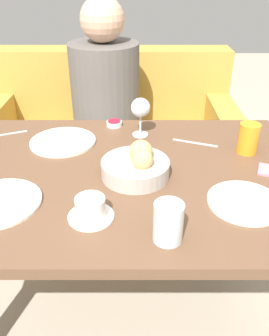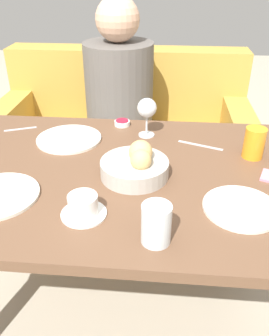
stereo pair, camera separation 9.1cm
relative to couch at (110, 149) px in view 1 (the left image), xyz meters
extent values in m
plane|color=#A89E89|center=(0.08, -0.98, -0.32)|extent=(10.00, 10.00, 0.00)
cube|color=brown|center=(0.08, -0.98, 0.41)|extent=(1.32, 0.87, 0.03)
cube|color=brown|center=(0.69, -0.59, 0.03)|extent=(0.06, 0.06, 0.72)
cube|color=#B28938|center=(0.00, -0.05, -0.10)|extent=(1.47, 0.70, 0.45)
cube|color=#B28938|center=(0.00, 0.20, 0.35)|extent=(1.47, 0.20, 0.45)
cube|color=#B28938|center=(-0.66, -0.05, 0.00)|extent=(0.14, 0.70, 0.65)
cube|color=#B28938|center=(0.66, -0.05, 0.00)|extent=(0.14, 0.70, 0.65)
cube|color=#23232D|center=(-0.01, -0.15, -0.10)|extent=(0.35, 0.47, 0.45)
cylinder|color=#5B5651|center=(-0.01, -0.15, 0.40)|extent=(0.36, 0.36, 0.55)
sphere|color=tan|center=(-0.01, -0.15, 0.79)|extent=(0.22, 0.22, 0.22)
cylinder|color=#B2ADA3|center=(0.15, -1.01, 0.45)|extent=(0.22, 0.22, 0.05)
sphere|color=tan|center=(0.17, -0.99, 0.50)|extent=(0.08, 0.08, 0.08)
sphere|color=tan|center=(0.18, -1.03, 0.50)|extent=(0.07, 0.07, 0.07)
cylinder|color=silver|center=(0.47, -1.16, 0.43)|extent=(0.22, 0.22, 0.01)
cylinder|color=silver|center=(-0.13, -0.77, 0.43)|extent=(0.25, 0.25, 0.01)
cylinder|color=orange|center=(0.56, -0.84, 0.48)|extent=(0.07, 0.07, 0.11)
cylinder|color=silver|center=(0.24, -1.31, 0.48)|extent=(0.08, 0.08, 0.11)
cylinder|color=silver|center=(0.17, -0.70, 0.43)|extent=(0.06, 0.06, 0.00)
cylinder|color=silver|center=(0.17, -0.70, 0.47)|extent=(0.01, 0.01, 0.07)
sphere|color=silver|center=(0.17, -0.70, 0.54)|extent=(0.08, 0.08, 0.08)
cylinder|color=white|center=(0.03, -1.23, 0.43)|extent=(0.13, 0.13, 0.01)
cylinder|color=white|center=(0.03, -1.23, 0.46)|extent=(0.08, 0.08, 0.06)
cylinder|color=white|center=(0.06, -0.60, 0.44)|extent=(0.07, 0.07, 0.02)
cylinder|color=#A3192D|center=(0.06, -0.60, 0.45)|extent=(0.05, 0.05, 0.00)
cube|color=#B7B7BC|center=(0.39, -0.77, 0.43)|extent=(0.17, 0.07, 0.00)
cube|color=#B7B7BC|center=(-0.35, -0.68, 0.43)|extent=(0.13, 0.06, 0.00)
camera|label=1|loc=(0.15, -2.00, 1.05)|focal=38.00mm
camera|label=2|loc=(0.24, -2.00, 1.05)|focal=38.00mm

